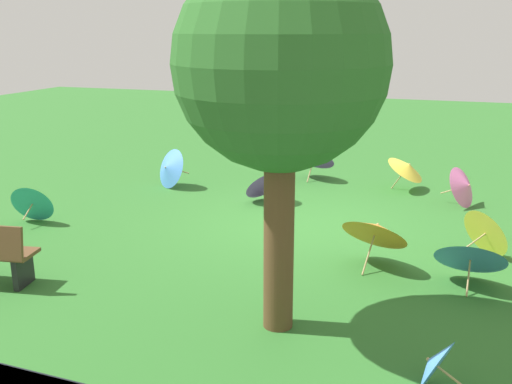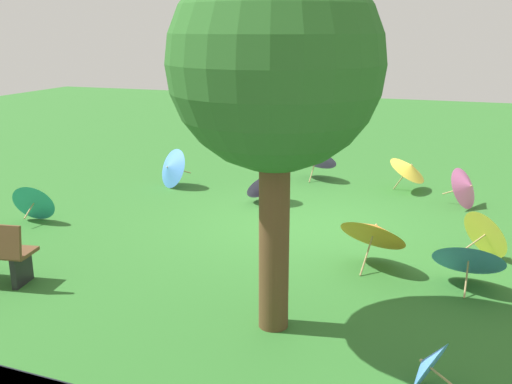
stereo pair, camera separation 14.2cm
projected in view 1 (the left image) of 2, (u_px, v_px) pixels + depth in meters
name	position (u px, v px, depth m)	size (l,w,h in m)	color
ground	(303.00, 225.00, 10.26)	(40.00, 40.00, 0.00)	#2D6B28
shade_tree	(281.00, 67.00, 5.98)	(2.27, 2.27, 4.13)	brown
parasol_blue_0	(433.00, 363.00, 5.50)	(0.56, 0.65, 0.57)	tan
parasol_yellow_0	(488.00, 232.00, 8.73)	(0.88, 0.88, 0.79)	tan
parasol_yellow_1	(407.00, 167.00, 12.27)	(0.97, 0.99, 0.80)	tan
parasol_pink_0	(465.00, 186.00, 11.20)	(0.85, 0.96, 0.82)	tan
parasol_blue_2	(471.00, 254.00, 7.72)	(0.98, 0.86, 0.82)	tan
parasol_teal_1	(34.00, 202.00, 10.31)	(0.85, 0.72, 0.76)	tan
parasol_blue_3	(168.00, 168.00, 12.56)	(0.98, 0.86, 0.87)	tan
parasol_purple_0	(263.00, 182.00, 11.51)	(1.01, 1.04, 0.77)	tan
parasol_orange_1	(376.00, 230.00, 8.35)	(1.14, 1.07, 0.92)	tan
parasol_purple_1	(315.00, 156.00, 13.28)	(1.09, 1.03, 0.90)	tan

